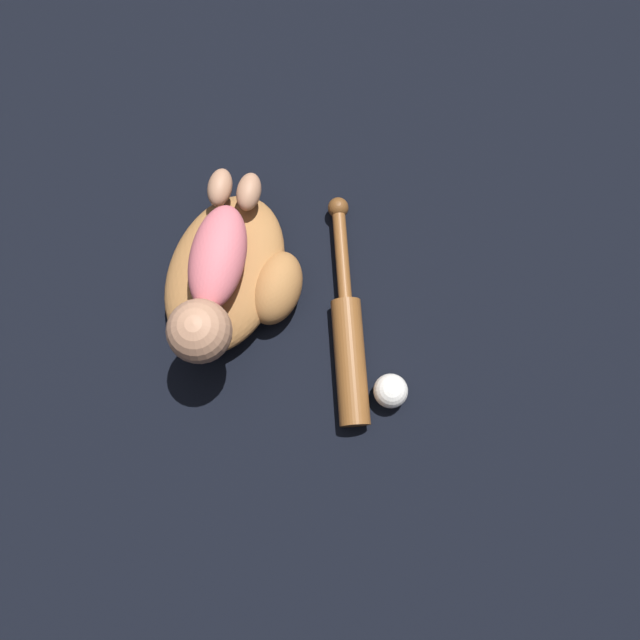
# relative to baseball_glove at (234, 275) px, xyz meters

# --- Properties ---
(ground_plane) EXTENTS (6.00, 6.00, 0.00)m
(ground_plane) POSITION_rel_baseball_glove_xyz_m (0.04, -0.03, -0.05)
(ground_plane) COLOR black
(baseball_glove) EXTENTS (0.41, 0.35, 0.11)m
(baseball_glove) POSITION_rel_baseball_glove_xyz_m (0.00, 0.00, 0.00)
(baseball_glove) COLOR #A8703D
(baseball_glove) RESTS_ON ground
(baby_figure) EXTENTS (0.38, 0.28, 0.12)m
(baby_figure) POSITION_rel_baseball_glove_xyz_m (0.05, 0.01, 0.10)
(baby_figure) COLOR #D16670
(baby_figure) RESTS_ON baseball_glove
(baseball_bat) EXTENTS (0.38, 0.37, 0.06)m
(baseball_bat) POSITION_rel_baseball_glove_xyz_m (-0.06, 0.26, -0.02)
(baseball_bat) COLOR brown
(baseball_bat) RESTS_ON ground
(baseball) EXTENTS (0.07, 0.07, 0.07)m
(baseball) POSITION_rel_baseball_glove_xyz_m (-0.03, 0.39, -0.02)
(baseball) COLOR white
(baseball) RESTS_ON ground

